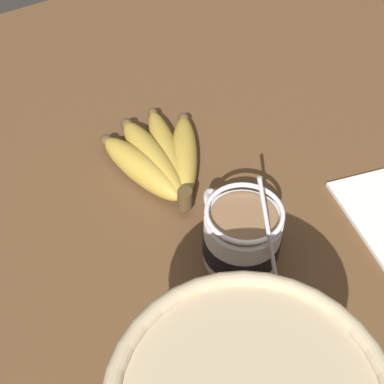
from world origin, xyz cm
name	(u,v)px	position (x,y,z in cm)	size (l,w,h in cm)	color
table	(188,233)	(0.00, 0.00, 1.32)	(134.36, 134.36, 2.64)	brown
coffee_mug	(241,237)	(-7.43, -2.89, 6.52)	(15.62, 9.54, 15.87)	silver
banana_bunch	(160,159)	(11.47, -2.55, 4.64)	(20.61, 16.11, 4.39)	#4C381E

